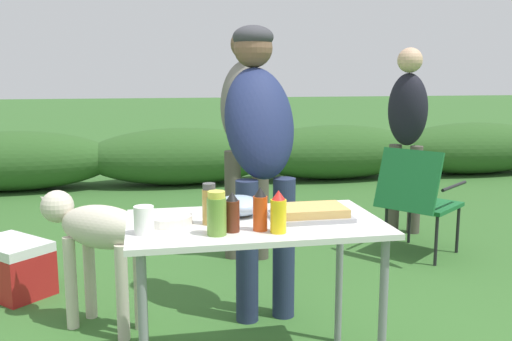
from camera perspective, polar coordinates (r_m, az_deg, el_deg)
shrub_hedge at (r=7.16m, az=-7.38°, el=1.44°), size 14.40×0.90×0.71m
folding_table at (r=2.51m, az=-0.10°, el=-6.76°), size 1.10×0.64×0.74m
food_tray at (r=2.53m, az=5.41°, el=-4.24°), size 0.35×0.23×0.06m
plate_stack at (r=2.47m, az=-8.78°, el=-4.86°), size 0.21×0.21×0.04m
mixing_bowl at (r=2.58m, az=-1.76°, el=-3.52°), size 0.21×0.21×0.09m
paper_cup_stack at (r=2.32m, az=-11.14°, el=-4.89°), size 0.08×0.08×0.11m
relish_jar at (r=2.26m, az=-3.96°, el=-4.33°), size 0.08×0.08×0.18m
hot_sauce_bottle at (r=2.32m, az=0.42°, el=-3.95°), size 0.06×0.06×0.18m
spice_jar at (r=2.43m, az=-4.70°, el=-3.39°), size 0.06×0.06×0.18m
mustard_bottle at (r=2.29m, az=2.25°, el=-4.23°), size 0.06×0.06×0.17m
bbq_sauce_bottle at (r=2.31m, az=-2.39°, el=-4.25°), size 0.06×0.06×0.17m
standing_person_in_red_jacket at (r=3.19m, az=0.37°, el=3.29°), size 0.44×0.54×1.64m
standing_person_in_gray_fleece at (r=5.05m, az=14.88°, el=4.68°), size 0.41×0.42×1.59m
standing_person_in_olive_jacket at (r=4.15m, az=-0.97°, el=4.78°), size 0.44×0.37×1.69m
dog at (r=3.19m, az=-15.71°, el=-6.20°), size 0.71×0.55×0.74m
camp_chair_green_behind_table at (r=4.41m, az=15.84°, el=-2.51°), size 0.75×0.73×0.83m
cooler_box at (r=3.94m, az=-23.20°, el=-8.89°), size 0.56×0.57×0.34m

